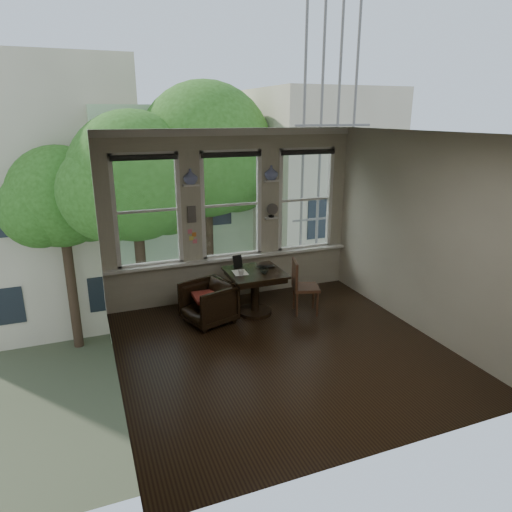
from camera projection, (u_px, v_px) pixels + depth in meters
name	position (u px, v px, depth m)	size (l,w,h in m)	color
ground	(282.00, 350.00, 6.51)	(4.50, 4.50, 0.00)	black
ceiling	(286.00, 133.00, 5.62)	(4.50, 4.50, 0.00)	silver
wall_back	(231.00, 216.00, 8.07)	(4.50, 4.50, 0.00)	beige
wall_front	(389.00, 316.00, 4.06)	(4.50, 4.50, 0.00)	beige
wall_left	(108.00, 269.00, 5.29)	(4.50, 4.50, 0.00)	beige
wall_right	(420.00, 234.00, 6.85)	(4.50, 4.50, 0.00)	beige
window_left	(147.00, 211.00, 7.50)	(1.10, 0.12, 1.90)	white
window_center	(231.00, 205.00, 8.01)	(1.10, 0.12, 1.90)	white
window_right	(305.00, 199.00, 8.51)	(1.10, 0.12, 1.90)	white
shelf_left	(191.00, 185.00, 7.55)	(0.26, 0.16, 0.03)	white
shelf_right	(271.00, 181.00, 8.05)	(0.26, 0.16, 0.03)	white
intercom	(192.00, 214.00, 7.72)	(0.14, 0.06, 0.28)	#59544F
sticky_notes	(192.00, 234.00, 7.83)	(0.16, 0.01, 0.24)	pink
desk_fan	(271.00, 212.00, 8.20)	(0.20, 0.20, 0.24)	#59544F
vase_left	(190.00, 177.00, 7.51)	(0.24, 0.24, 0.25)	white
vase_right	(271.00, 173.00, 8.01)	(0.24, 0.24, 0.25)	white
table	(255.00, 293.00, 7.60)	(0.90, 0.90, 0.75)	black
armchair_left	(208.00, 303.00, 7.28)	(0.72, 0.74, 0.67)	black
cushion_red	(208.00, 296.00, 7.25)	(0.45, 0.45, 0.06)	maroon
side_chair_right	(306.00, 287.00, 7.61)	(0.42, 0.42, 0.92)	#462719
laptop	(266.00, 268.00, 7.64)	(0.32, 0.21, 0.03)	black
mug	(241.00, 273.00, 7.28)	(0.10, 0.10, 0.09)	white
drinking_glass	(264.00, 271.00, 7.37)	(0.13, 0.13, 0.10)	white
tablet	(238.00, 262.00, 7.63)	(0.16, 0.02, 0.22)	black
papers	(240.00, 272.00, 7.43)	(0.22, 0.30, 0.00)	silver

